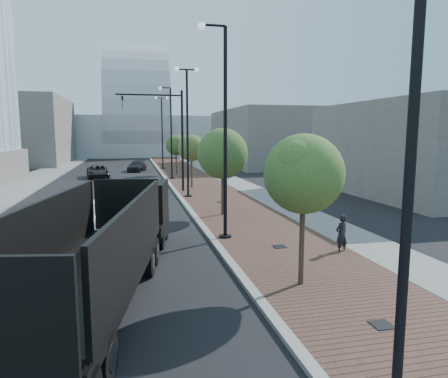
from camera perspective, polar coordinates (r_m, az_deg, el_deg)
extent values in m
plane|color=black|center=(9.23, 11.52, -23.05)|extent=(220.00, 220.00, 0.00)
cube|color=#4C2D23|center=(47.90, -4.55, 2.27)|extent=(7.00, 140.00, 0.12)
cube|color=slate|center=(48.37, -1.38, 2.35)|extent=(2.40, 140.00, 0.13)
cube|color=gray|center=(47.53, -8.73, 2.17)|extent=(0.30, 140.00, 0.14)
cube|color=slate|center=(48.37, -24.28, 1.65)|extent=(4.00, 140.00, 0.12)
cube|color=black|center=(17.43, -11.83, -2.85)|extent=(2.64, 2.71, 2.34)
cube|color=black|center=(19.03, -11.02, -4.27)|extent=(2.20, 0.84, 1.17)
cube|color=black|center=(16.11, -12.66, -5.88)|extent=(2.34, 1.12, 0.45)
cube|color=black|center=(10.98, -17.95, -12.65)|extent=(3.65, 8.52, 0.31)
cube|color=black|center=(10.86, -18.03, -10.87)|extent=(3.74, 8.54, 0.11)
cube|color=black|center=(10.97, -23.91, -6.09)|extent=(1.64, 8.14, 1.80)
cube|color=black|center=(10.36, -12.22, -6.39)|extent=(1.64, 8.14, 1.80)
cube|color=black|center=(14.93, -13.47, -2.06)|extent=(2.23, 0.52, 1.80)
cylinder|color=black|center=(17.26, -15.18, -6.58)|extent=(0.45, 1.02, 0.99)
cylinder|color=silver|center=(17.26, -15.18, -6.58)|extent=(0.40, 0.59, 0.54)
cylinder|color=black|center=(16.94, -8.90, -6.67)|extent=(0.45, 1.02, 0.99)
cylinder|color=silver|center=(16.94, -8.90, -6.67)|extent=(0.40, 0.59, 0.54)
cylinder|color=black|center=(18.78, -14.09, -5.37)|extent=(0.45, 1.02, 0.99)
cylinder|color=silver|center=(18.78, -14.09, -5.37)|extent=(0.40, 0.59, 0.54)
cylinder|color=black|center=(18.48, -8.33, -5.43)|extent=(0.45, 1.02, 0.99)
cylinder|color=silver|center=(18.48, -8.33, -5.43)|extent=(0.40, 0.59, 0.54)
cylinder|color=black|center=(9.27, -28.47, -20.27)|extent=(0.45, 1.02, 0.99)
cylinder|color=silver|center=(9.27, -28.47, -20.27)|extent=(0.40, 0.59, 0.54)
cylinder|color=black|center=(8.65, -16.32, -21.71)|extent=(0.45, 1.02, 0.99)
cylinder|color=silver|center=(8.65, -16.32, -21.71)|extent=(0.40, 0.59, 0.54)
cylinder|color=black|center=(14.28, -18.07, -9.74)|extent=(0.45, 1.02, 0.99)
cylinder|color=silver|center=(14.28, -18.07, -9.74)|extent=(0.40, 0.59, 0.54)
cylinder|color=black|center=(13.89, -10.45, -9.97)|extent=(0.45, 1.02, 0.99)
cylinder|color=silver|center=(13.89, -10.45, -9.97)|extent=(0.40, 0.59, 0.54)
cylinder|color=black|center=(15.39, -16.85, -8.41)|extent=(0.45, 1.02, 0.99)
cylinder|color=silver|center=(15.39, -16.85, -8.41)|extent=(0.40, 0.59, 0.54)
cylinder|color=black|center=(15.03, -9.79, -8.58)|extent=(0.45, 1.02, 0.99)
cylinder|color=silver|center=(15.03, -9.79, -8.58)|extent=(0.40, 0.59, 0.54)
imported|color=silver|center=(20.81, -17.72, -3.62)|extent=(2.16, 4.48, 1.41)
imported|color=black|center=(45.19, -17.26, 2.36)|extent=(2.77, 4.97, 1.32)
imported|color=black|center=(51.58, -12.10, 3.16)|extent=(2.67, 4.67, 1.27)
imported|color=black|center=(16.70, 16.15, -6.11)|extent=(0.66, 0.54, 1.55)
cylinder|color=black|center=(6.53, 24.83, 6.27)|extent=(0.16, 0.16, 9.00)
cylinder|color=black|center=(18.23, 0.18, -6.81)|extent=(0.56, 0.56, 0.20)
cylinder|color=black|center=(17.63, 0.18, 7.55)|extent=(0.16, 0.16, 9.00)
cylinder|color=black|center=(18.07, -1.48, 21.96)|extent=(1.00, 0.10, 0.10)
sphere|color=silver|center=(17.96, -3.16, 21.81)|extent=(0.32, 0.32, 0.32)
cylinder|color=black|center=(29.81, -5.04, -1.07)|extent=(0.56, 0.56, 0.20)
cylinder|color=black|center=(29.45, -5.14, 7.65)|extent=(0.16, 0.16, 9.00)
cylinder|color=black|center=(29.78, -5.25, 16.34)|extent=(1.40, 0.10, 0.10)
sphere|color=silver|center=(29.69, -6.65, 16.34)|extent=(0.32, 0.32, 0.32)
sphere|color=silver|center=(29.88, -3.87, 16.32)|extent=(0.32, 0.32, 0.32)
cylinder|color=black|center=(41.63, -7.30, 1.44)|extent=(0.56, 0.56, 0.20)
cylinder|color=black|center=(41.37, -7.41, 7.67)|extent=(0.16, 0.16, 9.00)
cylinder|color=black|center=(41.56, -8.23, 13.87)|extent=(1.00, 0.10, 0.10)
sphere|color=silver|center=(41.51, -8.94, 13.77)|extent=(0.32, 0.32, 0.32)
cylinder|color=black|center=(53.53, -8.56, 2.83)|extent=(0.56, 0.56, 0.20)
cylinder|color=black|center=(53.33, -8.66, 7.68)|extent=(0.16, 0.16, 9.00)
cylinder|color=black|center=(53.51, -8.76, 12.50)|extent=(1.40, 0.10, 0.10)
sphere|color=silver|center=(53.46, -9.53, 12.49)|extent=(0.32, 0.32, 0.32)
sphere|color=silver|center=(53.56, -8.00, 12.51)|extent=(0.32, 0.32, 0.32)
cylinder|color=black|center=(32.43, -5.85, 6.56)|extent=(0.18, 0.18, 8.00)
cylinder|color=black|center=(32.34, -10.45, 12.85)|extent=(5.00, 0.12, 0.12)
imported|color=black|center=(32.26, -14.05, 11.70)|extent=(0.16, 0.20, 1.00)
cylinder|color=#382619|center=(12.62, 10.88, -6.40)|extent=(0.16, 0.16, 3.28)
sphere|color=#3D6322|center=(12.30, 11.10, 2.10)|extent=(2.39, 2.39, 2.39)
sphere|color=#3D6322|center=(12.76, 12.17, 1.21)|extent=(1.68, 1.68, 1.68)
sphere|color=#3D6322|center=(11.87, 10.40, 3.50)|extent=(1.44, 1.44, 1.44)
cylinder|color=#382619|center=(22.93, -0.21, 0.22)|extent=(0.16, 0.16, 3.33)
sphere|color=#33561D|center=(22.76, -0.21, 4.98)|extent=(2.84, 2.84, 2.84)
sphere|color=#33561D|center=(23.15, 0.60, 4.44)|extent=(1.99, 1.99, 1.99)
sphere|color=#33561D|center=(22.39, -0.79, 5.78)|extent=(1.70, 1.70, 1.70)
cylinder|color=#382619|center=(34.68, -4.56, 2.70)|extent=(0.16, 0.16, 3.22)
sphere|color=#445A1F|center=(34.56, -4.59, 5.74)|extent=(2.24, 2.24, 2.24)
sphere|color=#445A1F|center=(34.93, -4.01, 5.39)|extent=(1.57, 1.57, 1.57)
sphere|color=#445A1F|center=(34.21, -5.03, 6.26)|extent=(1.35, 1.35, 1.35)
cylinder|color=#382619|center=(46.55, -6.71, 3.93)|extent=(0.16, 0.16, 3.13)
sphere|color=#2E4C1A|center=(46.47, -6.74, 6.14)|extent=(2.31, 2.31, 2.31)
sphere|color=#2E4C1A|center=(46.82, -6.29, 5.88)|extent=(1.62, 1.62, 1.62)
sphere|color=#2E4C1A|center=(46.13, -7.08, 6.51)|extent=(1.39, 1.39, 1.39)
cube|color=#A1A7AB|center=(92.19, -12.10, 7.25)|extent=(50.00, 28.00, 8.00)
cube|color=slate|center=(69.20, -26.99, 7.26)|extent=(14.00, 20.00, 10.00)
cube|color=#645E5A|center=(60.38, 5.91, 7.15)|extent=(12.00, 22.00, 8.00)
cube|color=#5F5955|center=(34.60, 25.42, 5.10)|extent=(10.00, 16.00, 7.00)
cube|color=black|center=(11.02, 21.26, -17.32)|extent=(0.50, 0.50, 0.02)
cube|color=black|center=(16.88, 7.76, -7.98)|extent=(0.50, 0.50, 0.02)
cube|color=black|center=(27.20, -0.41, -1.84)|extent=(0.50, 0.50, 0.02)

